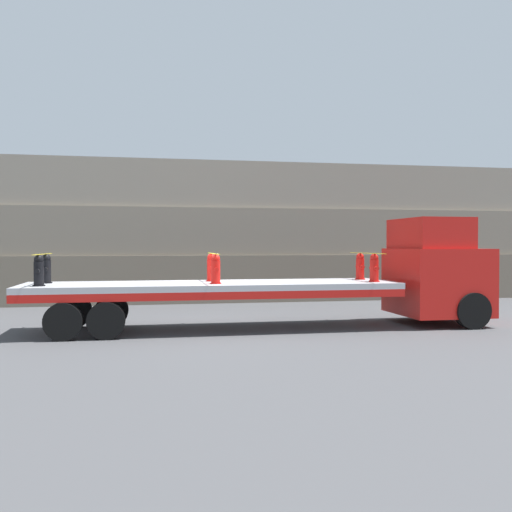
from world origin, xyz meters
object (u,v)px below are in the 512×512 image
(fire_hydrant_red_near_2, at_px, (374,268))
(fire_hydrant_red_far_2, at_px, (360,267))
(fire_hydrant_black_near_0, at_px, (39,271))
(fire_hydrant_black_far_0, at_px, (46,269))
(flatbed_trailer, at_px, (190,291))
(fire_hydrant_red_near_1, at_px, (216,269))
(fire_hydrant_red_far_1, at_px, (211,268))
(truck_cab, at_px, (438,271))

(fire_hydrant_red_near_2, bearing_deg, fire_hydrant_red_far_2, 90.00)
(fire_hydrant_black_near_0, bearing_deg, fire_hydrant_black_far_0, 90.00)
(fire_hydrant_red_near_2, height_order, fire_hydrant_red_far_2, same)
(fire_hydrant_black_far_0, height_order, fire_hydrant_red_near_2, same)
(flatbed_trailer, height_order, fire_hydrant_red_far_2, fire_hydrant_red_far_2)
(fire_hydrant_red_near_1, relative_size, fire_hydrant_red_far_1, 1.00)
(flatbed_trailer, relative_size, fire_hydrant_red_far_1, 12.87)
(fire_hydrant_black_near_0, distance_m, fire_hydrant_red_far_1, 4.53)
(flatbed_trailer, bearing_deg, fire_hydrant_red_far_2, 6.05)
(fire_hydrant_black_near_0, distance_m, fire_hydrant_black_far_0, 1.07)
(fire_hydrant_red_near_1, bearing_deg, fire_hydrant_red_far_1, 90.00)
(fire_hydrant_black_near_0, xyz_separation_m, fire_hydrant_red_near_2, (8.81, 0.00, 0.00))
(fire_hydrant_red_far_1, bearing_deg, fire_hydrant_red_far_2, 0.00)
(truck_cab, relative_size, flatbed_trailer, 0.31)
(truck_cab, height_order, flatbed_trailer, truck_cab)
(fire_hydrant_red_near_1, bearing_deg, flatbed_trailer, 139.85)
(flatbed_trailer, distance_m, fire_hydrant_red_near_1, 1.03)
(truck_cab, bearing_deg, fire_hydrant_red_near_1, -175.38)
(fire_hydrant_black_far_0, bearing_deg, truck_cab, -2.78)
(fire_hydrant_red_near_1, relative_size, fire_hydrant_red_near_2, 1.00)
(fire_hydrant_black_near_0, xyz_separation_m, fire_hydrant_red_near_1, (4.40, 0.00, 0.00))
(flatbed_trailer, height_order, fire_hydrant_red_near_2, fire_hydrant_red_near_2)
(fire_hydrant_red_far_2, bearing_deg, fire_hydrant_black_far_0, 180.00)
(fire_hydrant_red_near_1, distance_m, fire_hydrant_red_far_1, 1.07)
(flatbed_trailer, xyz_separation_m, fire_hydrant_red_far_1, (0.63, 0.53, 0.61))
(flatbed_trailer, xyz_separation_m, fire_hydrant_black_near_0, (-3.77, -0.53, 0.61))
(fire_hydrant_black_near_0, relative_size, fire_hydrant_red_near_2, 1.00)
(truck_cab, xyz_separation_m, fire_hydrant_red_far_2, (-2.21, 0.53, 0.13))
(truck_cab, bearing_deg, fire_hydrant_red_far_2, 166.42)
(fire_hydrant_black_far_0, xyz_separation_m, fire_hydrant_red_far_2, (8.81, 0.00, 0.00))
(flatbed_trailer, distance_m, fire_hydrant_black_near_0, 3.86)
(flatbed_trailer, bearing_deg, fire_hydrant_red_near_1, -40.15)
(fire_hydrant_red_far_2, bearing_deg, truck_cab, -13.58)
(truck_cab, distance_m, fire_hydrant_red_near_1, 6.64)
(fire_hydrant_red_far_2, bearing_deg, fire_hydrant_red_near_1, -166.36)
(fire_hydrant_black_far_0, bearing_deg, fire_hydrant_red_far_2, 0.00)
(fire_hydrant_black_far_0, xyz_separation_m, fire_hydrant_red_far_1, (4.40, 0.00, 0.00))
(fire_hydrant_red_near_1, bearing_deg, truck_cab, 4.62)
(fire_hydrant_red_far_1, bearing_deg, fire_hydrant_black_far_0, 180.00)
(fire_hydrant_black_near_0, bearing_deg, fire_hydrant_red_far_1, 13.64)
(flatbed_trailer, bearing_deg, fire_hydrant_black_near_0, -171.94)
(fire_hydrant_black_near_0, relative_size, fire_hydrant_red_far_1, 1.00)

